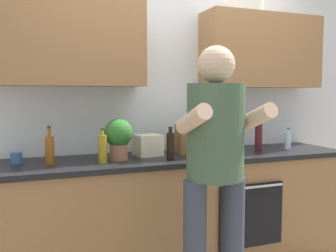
{
  "coord_description": "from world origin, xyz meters",
  "views": [
    {
      "loc": [
        -1.13,
        -2.66,
        1.39
      ],
      "look_at": [
        -0.16,
        -0.1,
        1.15
      ],
      "focal_mm": 38.98,
      "sensor_mm": 36.0,
      "label": 1
    }
  ],
  "objects_px": {
    "bottle_oil": "(103,149)",
    "cup_tea": "(16,158)",
    "bottle_water": "(288,141)",
    "knife_block": "(183,139)",
    "bottle_soy": "(170,146)",
    "bottle_syrup": "(50,149)",
    "potted_herb": "(118,136)",
    "grocery_bag_rice": "(148,145)",
    "bottle_wine": "(259,134)",
    "person_standing": "(215,161)"
  },
  "relations": [
    {
      "from": "person_standing",
      "to": "bottle_soy",
      "type": "relative_size",
      "value": 6.73
    },
    {
      "from": "potted_herb",
      "to": "grocery_bag_rice",
      "type": "xyz_separation_m",
      "value": [
        0.26,
        0.12,
        -0.09
      ]
    },
    {
      "from": "bottle_soy",
      "to": "knife_block",
      "type": "height_order",
      "value": "knife_block"
    },
    {
      "from": "bottle_oil",
      "to": "person_standing",
      "type": "bearing_deg",
      "value": -49.71
    },
    {
      "from": "potted_herb",
      "to": "bottle_water",
      "type": "bearing_deg",
      "value": -0.68
    },
    {
      "from": "knife_block",
      "to": "person_standing",
      "type": "bearing_deg",
      "value": -100.08
    },
    {
      "from": "bottle_wine",
      "to": "bottle_oil",
      "type": "bearing_deg",
      "value": -176.04
    },
    {
      "from": "bottle_syrup",
      "to": "bottle_oil",
      "type": "bearing_deg",
      "value": -17.63
    },
    {
      "from": "bottle_water",
      "to": "grocery_bag_rice",
      "type": "distance_m",
      "value": 1.27
    },
    {
      "from": "bottle_water",
      "to": "grocery_bag_rice",
      "type": "relative_size",
      "value": 0.95
    },
    {
      "from": "bottle_wine",
      "to": "bottle_water",
      "type": "bearing_deg",
      "value": -5.25
    },
    {
      "from": "person_standing",
      "to": "bottle_syrup",
      "type": "distance_m",
      "value": 1.18
    },
    {
      "from": "cup_tea",
      "to": "bottle_wine",
      "type": "bearing_deg",
      "value": -2.83
    },
    {
      "from": "potted_herb",
      "to": "bottle_oil",
      "type": "bearing_deg",
      "value": -147.38
    },
    {
      "from": "knife_block",
      "to": "potted_herb",
      "type": "distance_m",
      "value": 0.58
    },
    {
      "from": "cup_tea",
      "to": "grocery_bag_rice",
      "type": "bearing_deg",
      "value": 0.61
    },
    {
      "from": "bottle_syrup",
      "to": "cup_tea",
      "type": "xyz_separation_m",
      "value": [
        -0.22,
        0.08,
        -0.06
      ]
    },
    {
      "from": "bottle_syrup",
      "to": "knife_block",
      "type": "distance_m",
      "value": 1.06
    },
    {
      "from": "bottle_syrup",
      "to": "knife_block",
      "type": "height_order",
      "value": "knife_block"
    },
    {
      "from": "person_standing",
      "to": "bottle_wine",
      "type": "distance_m",
      "value": 1.11
    },
    {
      "from": "bottle_oil",
      "to": "cup_tea",
      "type": "relative_size",
      "value": 3.09
    },
    {
      "from": "bottle_wine",
      "to": "bottle_soy",
      "type": "bearing_deg",
      "value": -171.0
    },
    {
      "from": "bottle_syrup",
      "to": "knife_block",
      "type": "xyz_separation_m",
      "value": [
        1.06,
        0.08,
        0.02
      ]
    },
    {
      "from": "bottle_water",
      "to": "grocery_bag_rice",
      "type": "height_order",
      "value": "bottle_water"
    },
    {
      "from": "bottle_syrup",
      "to": "bottle_water",
      "type": "distance_m",
      "value": 2.01
    },
    {
      "from": "bottle_wine",
      "to": "knife_block",
      "type": "height_order",
      "value": "bottle_wine"
    },
    {
      "from": "grocery_bag_rice",
      "to": "cup_tea",
      "type": "bearing_deg",
      "value": -179.39
    },
    {
      "from": "bottle_water",
      "to": "cup_tea",
      "type": "xyz_separation_m",
      "value": [
        -2.23,
        0.12,
        -0.04
      ]
    },
    {
      "from": "bottle_wine",
      "to": "bottle_syrup",
      "type": "bearing_deg",
      "value": 179.41
    },
    {
      "from": "bottle_soy",
      "to": "potted_herb",
      "type": "bearing_deg",
      "value": 160.46
    },
    {
      "from": "bottle_soy",
      "to": "knife_block",
      "type": "relative_size",
      "value": 0.82
    },
    {
      "from": "bottle_water",
      "to": "cup_tea",
      "type": "bearing_deg",
      "value": 176.85
    },
    {
      "from": "cup_tea",
      "to": "grocery_bag_rice",
      "type": "distance_m",
      "value": 0.97
    },
    {
      "from": "bottle_wine",
      "to": "potted_herb",
      "type": "height_order",
      "value": "bottle_wine"
    },
    {
      "from": "bottle_syrup",
      "to": "grocery_bag_rice",
      "type": "bearing_deg",
      "value": 6.74
    },
    {
      "from": "bottle_soy",
      "to": "bottle_wine",
      "type": "height_order",
      "value": "bottle_wine"
    },
    {
      "from": "bottle_oil",
      "to": "bottle_soy",
      "type": "bearing_deg",
      "value": -4.95
    },
    {
      "from": "person_standing",
      "to": "bottle_soy",
      "type": "distance_m",
      "value": 0.61
    },
    {
      "from": "bottle_syrup",
      "to": "cup_tea",
      "type": "relative_size",
      "value": 3.32
    },
    {
      "from": "bottle_syrup",
      "to": "knife_block",
      "type": "relative_size",
      "value": 0.88
    },
    {
      "from": "bottle_water",
      "to": "bottle_oil",
      "type": "xyz_separation_m",
      "value": [
        -1.66,
        -0.07,
        0.03
      ]
    },
    {
      "from": "bottle_water",
      "to": "knife_block",
      "type": "height_order",
      "value": "knife_block"
    },
    {
      "from": "person_standing",
      "to": "bottle_soy",
      "type": "xyz_separation_m",
      "value": [
        -0.05,
        0.61,
        0.02
      ]
    },
    {
      "from": "bottle_wine",
      "to": "bottle_oil",
      "type": "distance_m",
      "value": 1.37
    },
    {
      "from": "knife_block",
      "to": "potted_herb",
      "type": "xyz_separation_m",
      "value": [
        -0.57,
        -0.11,
        0.06
      ]
    },
    {
      "from": "bottle_water",
      "to": "knife_block",
      "type": "relative_size",
      "value": 0.63
    },
    {
      "from": "bottle_wine",
      "to": "bottle_oil",
      "type": "xyz_separation_m",
      "value": [
        -1.37,
        -0.09,
        -0.04
      ]
    },
    {
      "from": "knife_block",
      "to": "bottle_water",
      "type": "bearing_deg",
      "value": -7.49
    },
    {
      "from": "bottle_soy",
      "to": "potted_herb",
      "type": "height_order",
      "value": "potted_herb"
    },
    {
      "from": "bottle_soy",
      "to": "cup_tea",
      "type": "distance_m",
      "value": 1.1
    }
  ]
}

